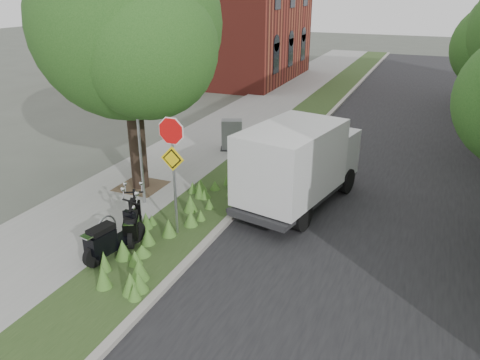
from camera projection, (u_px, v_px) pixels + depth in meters
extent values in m
plane|color=#4C5147|center=(216.00, 259.00, 11.24)|extent=(120.00, 120.00, 0.00)
cube|color=gray|center=(226.00, 129.00, 21.25)|extent=(3.50, 60.00, 0.12)
cube|color=#293F1B|center=(284.00, 136.00, 20.27)|extent=(2.00, 60.00, 0.12)
cube|color=#9E9991|center=(307.00, 138.00, 19.91)|extent=(0.20, 60.00, 0.13)
cube|color=black|center=(392.00, 150.00, 18.68)|extent=(7.00, 60.00, 0.01)
cylinder|color=black|center=(135.00, 118.00, 14.15)|extent=(0.52, 0.52, 4.48)
sphere|color=#1E4A18|center=(127.00, 24.00, 13.11)|extent=(5.40, 5.40, 5.40)
sphere|color=#1E4A18|center=(112.00, 44.00, 14.49)|extent=(4.05, 4.05, 4.05)
sphere|color=#1E4A18|center=(148.00, 48.00, 12.36)|extent=(3.78, 3.78, 3.78)
cube|color=#473828|center=(141.00, 186.00, 15.01)|extent=(1.40, 1.40, 0.01)
cylinder|color=#A5A8AD|center=(139.00, 138.00, 13.11)|extent=(0.08, 0.08, 4.00)
torus|color=#A5A8AD|center=(106.00, 230.00, 11.51)|extent=(0.05, 0.77, 0.77)
cube|color=#A5A8AD|center=(98.00, 250.00, 11.34)|extent=(0.06, 0.06, 0.04)
cube|color=#A5A8AD|center=(117.00, 237.00, 11.95)|extent=(0.06, 0.06, 0.04)
cylinder|color=#A5A8AD|center=(174.00, 179.00, 11.63)|extent=(0.07, 0.07, 3.00)
cylinder|color=red|center=(171.00, 131.00, 11.13)|extent=(0.86, 0.03, 0.86)
cylinder|color=white|center=(171.00, 131.00, 11.14)|extent=(0.94, 0.02, 0.94)
cube|color=yellow|center=(172.00, 159.00, 11.40)|extent=(0.64, 0.03, 0.64)
cube|color=maroon|center=(228.00, 19.00, 31.84)|extent=(9.00, 10.00, 8.00)
cylinder|color=black|center=(137.00, 218.00, 12.44)|extent=(0.33, 0.48, 0.48)
cylinder|color=black|center=(131.00, 239.00, 11.38)|extent=(0.33, 0.48, 0.48)
cube|color=black|center=(134.00, 228.00, 11.86)|extent=(0.78, 1.10, 0.17)
cube|color=black|center=(131.00, 226.00, 11.48)|extent=(0.58, 0.69, 0.37)
cube|color=black|center=(131.00, 217.00, 11.43)|extent=(0.51, 0.63, 0.11)
cylinder|color=black|center=(136.00, 232.00, 11.63)|extent=(0.23, 0.56, 0.55)
cylinder|color=black|center=(94.00, 256.00, 10.62)|extent=(0.23, 0.56, 0.55)
cube|color=black|center=(114.00, 244.00, 11.08)|extent=(0.58, 1.26, 0.19)
cube|color=black|center=(101.00, 241.00, 10.70)|extent=(0.50, 0.75, 0.42)
cube|color=black|center=(101.00, 229.00, 10.63)|extent=(0.43, 0.68, 0.13)
cube|color=#262628|center=(297.00, 191.00, 13.83)|extent=(2.68, 4.94, 0.16)
cube|color=#B7BABC|center=(325.00, 151.00, 14.92)|extent=(2.02, 1.58, 1.41)
cube|color=silver|center=(291.00, 161.00, 13.04)|extent=(2.58, 3.68, 1.94)
cube|color=#262628|center=(232.00, 149.00, 18.43)|extent=(1.04, 0.88, 0.04)
cube|color=slate|center=(232.00, 135.00, 18.21)|extent=(0.91, 0.75, 1.18)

